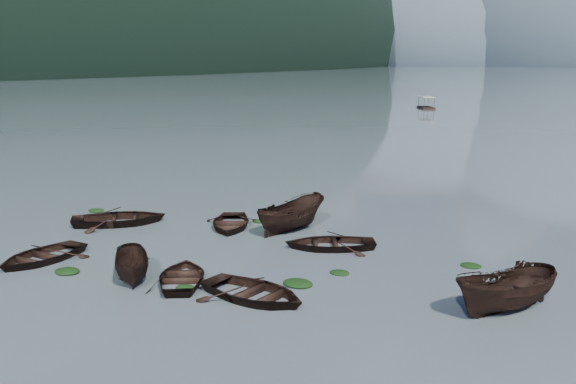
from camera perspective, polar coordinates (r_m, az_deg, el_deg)
The scene contains 20 objects.
ground_plane at distance 26.19m, azimuth -13.96°, elevation -8.93°, with size 2400.00×2400.00×0.00m, color slate.
haze_mtn_a at distance 958.19m, azimuth 14.76°, elevation 10.94°, with size 520.00×520.00×280.00m, color #475666.
rowboat_0 at distance 31.66m, azimuth -21.08°, elevation -5.74°, with size 3.15×4.41×0.91m, color black.
rowboat_1 at distance 37.16m, azimuth -14.74°, elevation -2.77°, with size 3.67×5.13×1.06m, color black.
rowboat_2 at distance 27.96m, azimuth -13.59°, elevation -7.57°, with size 1.42×3.77×1.46m, color black.
rowboat_3 at distance 27.29m, azimuth -9.30°, elevation -7.87°, with size 2.87×4.02×0.83m, color black.
rowboat_4 at distance 25.14m, azimuth -3.07°, elevation -9.47°, with size 3.28×4.60×0.95m, color black.
rowboat_5 at distance 25.23m, azimuth 18.78°, elevation -10.04°, with size 1.80×4.78×1.85m, color black.
rowboat_6 at distance 35.36m, azimuth -5.16°, elevation -3.16°, with size 3.07×4.30×0.89m, color black.
rowboat_7 at distance 31.57m, azimuth 3.74°, elevation -4.99°, with size 3.15×4.41×0.91m, color black.
rowboat_8 at distance 34.73m, azimuth 0.29°, elevation -3.40°, with size 1.87×4.98×1.92m, color black.
weed_clump_0 at distance 29.59m, azimuth -19.03°, elevation -6.80°, with size 1.16×0.95×0.25m, color black.
weed_clump_1 at distance 26.46m, azimuth -9.10°, elevation -8.50°, with size 0.87×0.69×0.19m, color black.
weed_clump_2 at distance 26.54m, azimuth 0.87°, elevation -8.28°, with size 1.29×1.03×0.28m, color black.
weed_clump_3 at distance 27.98m, azimuth 4.61°, elevation -7.24°, with size 0.88×0.74×0.20m, color black.
weed_clump_4 at distance 27.04m, azimuth 18.27°, elevation -8.52°, with size 1.16×0.92×0.24m, color black.
weed_clump_5 at distance 40.59m, azimuth -16.67°, elevation -1.66°, with size 1.06×0.86×0.22m, color black.
weed_clump_6 at distance 36.42m, azimuth -2.53°, elevation -2.68°, with size 0.90×0.75×0.19m, color black.
weed_clump_7 at distance 29.93m, azimuth 15.93°, elevation -6.39°, with size 0.95×0.76×0.21m, color black.
pontoon_left at distance 120.79m, azimuth 12.17°, elevation 7.27°, with size 2.25×5.39×2.07m, color black, non-canonical shape.
Camera 1 is at (17.67, -17.03, 9.14)m, focal length 40.00 mm.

